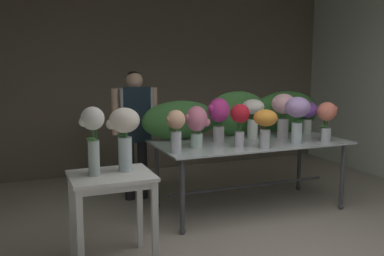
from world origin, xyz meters
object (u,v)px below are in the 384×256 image
(display_table_glass, at_px, (250,150))
(vase_white_roses_tall, at_px, (93,132))
(vase_crimson_roses, at_px, (240,120))
(vase_cream_lisianthus_tall, at_px, (124,130))
(vase_violet_carnations, at_px, (308,113))
(vase_blush_hydrangea, at_px, (283,110))
(vase_ivory_ranunculus, at_px, (253,114))
(vase_sunset_snapdragons, at_px, (265,123))
(vase_magenta_tulips, at_px, (219,115))
(side_table_white, at_px, (112,188))
(vase_lilac_freesia, at_px, (297,113))
(vase_coral_peonies, at_px, (327,116))
(vase_rosy_lilies, at_px, (197,123))
(vase_peach_dahlias, at_px, (176,128))
(florist, at_px, (135,122))

(display_table_glass, bearing_deg, vase_white_roses_tall, -157.20)
(vase_crimson_roses, xyz_separation_m, vase_cream_lisianthus_tall, (-1.35, -0.48, 0.04))
(vase_violet_carnations, relative_size, vase_cream_lisianthus_tall, 0.74)
(vase_blush_hydrangea, relative_size, vase_ivory_ranunculus, 1.14)
(vase_sunset_snapdragons, bearing_deg, vase_magenta_tulips, 120.88)
(vase_blush_hydrangea, distance_m, vase_magenta_tulips, 0.80)
(side_table_white, height_order, vase_blush_hydrangea, vase_blush_hydrangea)
(display_table_glass, xyz_separation_m, vase_crimson_roses, (-0.27, -0.25, 0.40))
(vase_lilac_freesia, bearing_deg, vase_sunset_snapdragons, -167.66)
(vase_cream_lisianthus_tall, bearing_deg, vase_violet_carnations, 20.40)
(vase_blush_hydrangea, bearing_deg, vase_crimson_roses, -159.03)
(vase_coral_peonies, bearing_deg, vase_rosy_lilies, 171.58)
(display_table_glass, height_order, vase_ivory_ranunculus, vase_ivory_ranunculus)
(side_table_white, distance_m, vase_crimson_roses, 1.63)
(display_table_glass, bearing_deg, vase_magenta_tulips, 165.63)
(vase_blush_hydrangea, xyz_separation_m, vase_violet_carnations, (0.49, 0.19, -0.08))
(vase_magenta_tulips, bearing_deg, vase_lilac_freesia, -27.71)
(vase_lilac_freesia, distance_m, vase_cream_lisianthus_tall, 2.07)
(display_table_glass, height_order, vase_peach_dahlias, vase_peach_dahlias)
(display_table_glass, relative_size, vase_cream_lisianthus_tall, 4.02)
(florist, xyz_separation_m, vase_ivory_ranunculus, (1.22, -0.71, 0.13))
(vase_blush_hydrangea, bearing_deg, vase_peach_dahlias, -168.71)
(vase_crimson_roses, height_order, vase_cream_lisianthus_tall, vase_cream_lisianthus_tall)
(vase_rosy_lilies, height_order, vase_crimson_roses, vase_crimson_roses)
(vase_coral_peonies, relative_size, vase_violet_carnations, 1.13)
(vase_white_roses_tall, bearing_deg, vase_rosy_lilies, 30.09)
(side_table_white, bearing_deg, vase_white_roses_tall, -179.56)
(vase_sunset_snapdragons, bearing_deg, vase_ivory_ranunculus, 73.39)
(vase_lilac_freesia, bearing_deg, vase_ivory_ranunculus, 123.57)
(vase_lilac_freesia, relative_size, vase_sunset_snapdragons, 1.26)
(florist, height_order, vase_white_roses_tall, florist)
(vase_magenta_tulips, distance_m, vase_cream_lisianthus_tall, 1.51)
(vase_blush_hydrangea, bearing_deg, vase_lilac_freesia, -96.39)
(vase_lilac_freesia, relative_size, vase_cream_lisianthus_tall, 0.96)
(side_table_white, distance_m, florist, 1.78)
(side_table_white, xyz_separation_m, vase_sunset_snapdragons, (1.69, 0.38, 0.40))
(vase_ivory_ranunculus, relative_size, vase_crimson_roses, 1.01)
(vase_magenta_tulips, height_order, vase_sunset_snapdragons, vase_magenta_tulips)
(vase_coral_peonies, distance_m, vase_cream_lisianthus_tall, 2.45)
(vase_rosy_lilies, relative_size, vase_white_roses_tall, 0.78)
(vase_blush_hydrangea, xyz_separation_m, vase_peach_dahlias, (-1.43, -0.29, -0.09))
(display_table_glass, distance_m, vase_coral_peonies, 0.94)
(side_table_white, bearing_deg, florist, 68.73)
(side_table_white, height_order, vase_lilac_freesia, vase_lilac_freesia)
(side_table_white, distance_m, vase_blush_hydrangea, 2.38)
(vase_peach_dahlias, xyz_separation_m, vase_violet_carnations, (1.93, 0.48, 0.01))
(vase_rosy_lilies, height_order, vase_white_roses_tall, vase_white_roses_tall)
(vase_ivory_ranunculus, xyz_separation_m, vase_coral_peonies, (0.68, -0.47, -0.01))
(vase_peach_dahlias, distance_m, vase_sunset_snapdragons, 0.95)
(display_table_glass, height_order, vase_violet_carnations, vase_violet_carnations)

